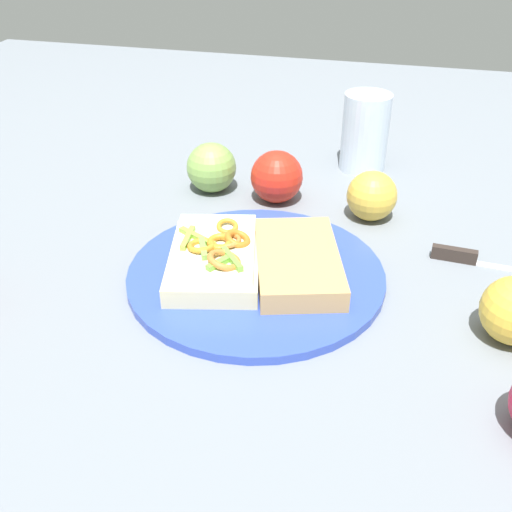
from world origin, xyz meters
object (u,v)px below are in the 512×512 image
(apple_2, at_px, (372,196))
(apple_0, at_px, (277,177))
(plate, at_px, (256,274))
(apple_5, at_px, (211,168))
(bread_slice_side, at_px, (298,262))
(knife, at_px, (467,258))
(drinking_glass, at_px, (365,132))
(sandwich, at_px, (215,256))

(apple_2, bearing_deg, apple_0, -8.30)
(apple_0, xyz_separation_m, apple_2, (-0.14, 0.02, -0.00))
(plate, relative_size, apple_2, 4.41)
(apple_0, xyz_separation_m, apple_5, (0.10, -0.01, -0.00))
(bread_slice_side, height_order, knife, bread_slice_side)
(bread_slice_side, height_order, drinking_glass, drinking_glass)
(bread_slice_side, height_order, apple_2, apple_2)
(plate, relative_size, bread_slice_side, 1.84)
(sandwich, bearing_deg, bread_slice_side, -89.53)
(apple_5, distance_m, knife, 0.38)
(plate, relative_size, knife, 2.26)
(apple_0, distance_m, knife, 0.29)
(bread_slice_side, bearing_deg, apple_0, 3.05)
(sandwich, relative_size, bread_slice_side, 1.05)
(apple_0, bearing_deg, drinking_glass, -126.62)
(sandwich, height_order, knife, sandwich)
(plate, bearing_deg, knife, -158.34)
(apple_2, bearing_deg, plate, 57.22)
(plate, xyz_separation_m, apple_5, (0.12, -0.21, 0.03))
(drinking_glass, bearing_deg, apple_2, 99.51)
(bread_slice_side, height_order, apple_0, apple_0)
(sandwich, xyz_separation_m, bread_slice_side, (-0.09, -0.02, -0.01))
(apple_5, xyz_separation_m, knife, (-0.36, 0.11, -0.03))
(knife, bearing_deg, sandwich, -155.36)
(bread_slice_side, relative_size, apple_2, 2.39)
(apple_2, bearing_deg, sandwich, 49.80)
(sandwich, xyz_separation_m, drinking_glass, (-0.13, -0.36, 0.03))
(plate, bearing_deg, apple_2, -122.78)
(sandwich, relative_size, drinking_glass, 1.42)
(bread_slice_side, distance_m, apple_0, 0.20)
(bread_slice_side, bearing_deg, plate, 86.57)
(apple_2, relative_size, knife, 0.51)
(plate, distance_m, drinking_glass, 0.36)
(bread_slice_side, bearing_deg, knife, -83.08)
(plate, relative_size, apple_5, 4.10)
(apple_2, height_order, drinking_glass, drinking_glass)
(plate, xyz_separation_m, drinking_glass, (-0.09, -0.35, 0.06))
(bread_slice_side, bearing_deg, apple_5, 23.74)
(apple_0, bearing_deg, plate, 95.92)
(plate, bearing_deg, sandwich, 14.17)
(sandwich, xyz_separation_m, apple_2, (-0.16, -0.19, 0.00))
(sandwich, distance_m, bread_slice_side, 0.10)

